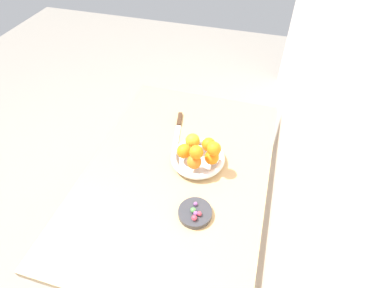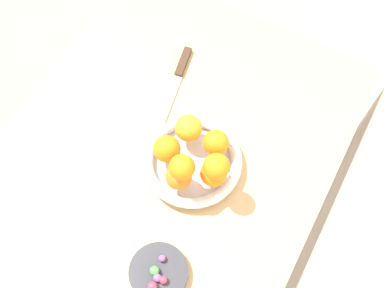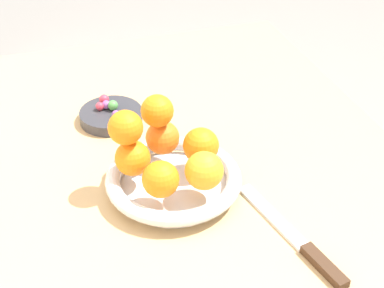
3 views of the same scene
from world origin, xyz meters
TOP-DOWN VIEW (x-y plane):
  - ground_plane at (0.00, 0.00)m, footprint 6.00×6.00m
  - wall_back at (0.00, 0.43)m, footprint 4.00×0.05m
  - dining_table at (0.00, 0.00)m, footprint 1.10×0.76m
  - fruit_bowl at (-0.07, 0.07)m, footprint 0.23×0.23m
  - candy_dish at (0.18, 0.13)m, footprint 0.13×0.13m
  - orange_0 at (-0.01, 0.07)m, footprint 0.06×0.06m
  - orange_1 at (-0.05, 0.14)m, footprint 0.06×0.06m
  - orange_2 at (-0.12, 0.11)m, footprint 0.06×0.06m
  - orange_3 at (-0.12, 0.03)m, footprint 0.06×0.06m
  - orange_4 at (-0.05, 0.02)m, footprint 0.06×0.06m
  - orange_5 at (-0.01, 0.08)m, footprint 0.06×0.06m
  - orange_6 at (-0.05, 0.14)m, footprint 0.06×0.06m
  - candy_ball_0 at (0.22, 0.14)m, footprint 0.02×0.02m
  - candy_ball_1 at (0.19, 0.15)m, footprint 0.02×0.02m
  - candy_ball_2 at (0.16, 0.12)m, footprint 0.02×0.02m
  - candy_ball_3 at (0.20, 0.14)m, footprint 0.02×0.02m
  - candy_ball_4 at (0.19, 0.12)m, footprint 0.02×0.02m
  - knife at (-0.26, -0.08)m, footprint 0.26×0.07m

SIDE VIEW (x-z plane):
  - ground_plane at x=0.00m, z-range 0.00..0.00m
  - dining_table at x=0.00m, z-range 0.28..1.02m
  - knife at x=-0.26m, z-range 0.74..0.75m
  - candy_dish at x=0.18m, z-range 0.74..0.76m
  - fruit_bowl at x=-0.07m, z-range 0.74..0.78m
  - candy_ball_2 at x=0.16m, z-range 0.76..0.78m
  - candy_ball_1 at x=0.19m, z-range 0.76..0.78m
  - candy_ball_3 at x=0.20m, z-range 0.76..0.78m
  - candy_ball_0 at x=0.22m, z-range 0.76..0.78m
  - candy_ball_4 at x=0.19m, z-range 0.76..0.78m
  - orange_0 at x=-0.01m, z-range 0.78..0.84m
  - orange_1 at x=-0.05m, z-range 0.78..0.84m
  - orange_2 at x=-0.12m, z-range 0.78..0.84m
  - orange_4 at x=-0.05m, z-range 0.78..0.84m
  - orange_3 at x=-0.12m, z-range 0.78..0.84m
  - orange_5 at x=-0.01m, z-range 0.84..0.90m
  - orange_6 at x=-0.05m, z-range 0.84..0.90m
  - wall_back at x=0.00m, z-range 0.00..2.50m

